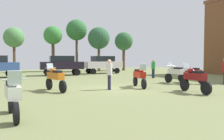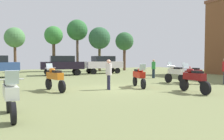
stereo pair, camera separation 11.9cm
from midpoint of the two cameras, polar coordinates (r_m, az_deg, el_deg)
ground_plane at (r=13.62m, az=1.41°, el=-4.59°), size 44.00×52.00×0.02m
motorcycle_1 at (r=12.90m, az=-13.54°, el=-1.79°), size 0.77×2.24×1.48m
motorcycle_3 at (r=16.86m, az=15.40°, el=-0.72°), size 0.62×2.14×1.50m
motorcycle_4 at (r=7.51m, az=-23.04°, el=-5.45°), size 0.62×2.14×1.44m
motorcycle_6 at (r=14.18m, az=6.85°, el=-1.40°), size 0.75×2.13×1.44m
motorcycle_7 at (r=12.66m, az=19.53°, el=-1.95°), size 0.62×2.25×1.49m
motorcycle_8 at (r=17.32m, az=18.94°, el=-0.73°), size 0.73×2.24×1.45m
car_1 at (r=26.90m, az=-2.02°, el=1.64°), size 4.33×1.86×2.00m
car_2 at (r=24.61m, az=-11.89°, el=1.46°), size 4.47×2.25×2.00m
person_1 at (r=21.02m, az=10.23°, el=0.66°), size 0.37×0.37×1.65m
person_3 at (r=13.08m, az=-0.56°, el=-0.52°), size 0.39×0.39×1.69m
tree_1 at (r=31.46m, az=-13.93°, el=7.99°), size 2.37×2.37×5.90m
tree_5 at (r=30.29m, az=-22.49°, el=7.22°), size 2.39×2.39×5.41m
tree_6 at (r=32.65m, az=-8.35°, el=9.47°), size 2.83×2.83×7.00m
tree_7 at (r=31.67m, az=-2.96°, el=7.67°), size 2.93×2.93×5.91m
tree_8 at (r=33.81m, az=3.14°, el=6.88°), size 2.60×2.60×5.48m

